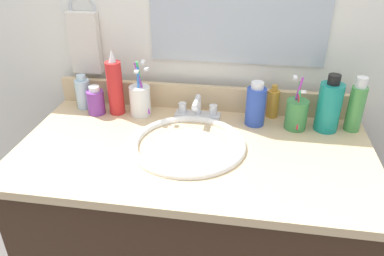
% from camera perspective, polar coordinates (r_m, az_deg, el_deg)
% --- Properties ---
extents(vanity_cabinet, '(1.05, 0.53, 0.72)m').
position_cam_1_polar(vanity_cabinet, '(1.41, 0.23, -16.42)').
color(vanity_cabinet, '#382316').
rests_on(vanity_cabinet, ground_plane).
extents(countertop, '(1.09, 0.58, 0.03)m').
position_cam_1_polar(countertop, '(1.17, 0.27, -3.56)').
color(countertop, '#D1B284').
rests_on(countertop, vanity_cabinet).
extents(backsplash, '(1.09, 0.02, 0.09)m').
position_cam_1_polar(backsplash, '(1.39, 2.03, 4.58)').
color(backsplash, '#D1B284').
rests_on(backsplash, countertop).
extents(back_wall, '(2.19, 0.04, 1.30)m').
position_cam_1_polar(back_wall, '(1.50, 2.23, 0.63)').
color(back_wall, white).
rests_on(back_wall, ground_plane).
extents(towel_ring, '(0.10, 0.01, 0.10)m').
position_cam_1_polar(towel_ring, '(1.45, -16.12, 16.92)').
color(towel_ring, silver).
extents(hand_towel, '(0.11, 0.04, 0.22)m').
position_cam_1_polar(hand_towel, '(1.46, -15.75, 12.18)').
color(hand_towel, silver).
extents(sink_basin, '(0.36, 0.36, 0.11)m').
position_cam_1_polar(sink_basin, '(1.19, -0.54, -3.90)').
color(sink_basin, white).
rests_on(sink_basin, countertop).
extents(faucet, '(0.16, 0.10, 0.08)m').
position_cam_1_polar(faucet, '(1.33, 0.83, 2.71)').
color(faucet, silver).
rests_on(faucet, countertop).
extents(bottle_spray_red, '(0.05, 0.05, 0.23)m').
position_cam_1_polar(bottle_spray_red, '(1.36, -11.48, 6.10)').
color(bottle_spray_red, red).
rests_on(bottle_spray_red, countertop).
extents(bottle_cream_purple, '(0.06, 0.06, 0.10)m').
position_cam_1_polar(bottle_cream_purple, '(1.39, -14.22, 3.91)').
color(bottle_cream_purple, '#7A3899').
rests_on(bottle_cream_purple, countertop).
extents(bottle_oil_amber, '(0.04, 0.04, 0.12)m').
position_cam_1_polar(bottle_oil_amber, '(1.36, 12.06, 3.67)').
color(bottle_oil_amber, gold).
rests_on(bottle_oil_amber, countertop).
extents(bottle_shampoo_blue, '(0.07, 0.07, 0.15)m').
position_cam_1_polar(bottle_shampoo_blue, '(1.29, 9.54, 3.39)').
color(bottle_shampoo_blue, '#2D4CB2').
rests_on(bottle_shampoo_blue, countertop).
extents(bottle_mouthwash_teal, '(0.08, 0.08, 0.19)m').
position_cam_1_polar(bottle_mouthwash_teal, '(1.31, 19.88, 3.12)').
color(bottle_mouthwash_teal, teal).
rests_on(bottle_mouthwash_teal, countertop).
extents(bottle_gel_clear, '(0.05, 0.05, 0.13)m').
position_cam_1_polar(bottle_gel_clear, '(1.45, -15.99, 5.08)').
color(bottle_gel_clear, silver).
rests_on(bottle_gel_clear, countertop).
extents(bottle_toner_green, '(0.05, 0.05, 0.19)m').
position_cam_1_polar(bottle_toner_green, '(1.34, 23.41, 2.98)').
color(bottle_toner_green, '#4C9E4C').
rests_on(bottle_toner_green, countertop).
extents(cup_white_ceramic, '(0.08, 0.07, 0.20)m').
position_cam_1_polar(cup_white_ceramic, '(1.35, -7.77, 4.22)').
color(cup_white_ceramic, white).
rests_on(cup_white_ceramic, countertop).
extents(cup_green, '(0.07, 0.08, 0.18)m').
position_cam_1_polar(cup_green, '(1.30, 15.40, 2.09)').
color(cup_green, '#3F8C47').
rests_on(cup_green, countertop).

